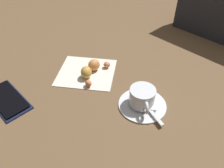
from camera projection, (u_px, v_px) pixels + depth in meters
The scene contains 8 objects.
ground_plane at pixel (112, 83), 0.62m from camera, with size 1.80×1.80×0.00m, color brown.
saucer at pixel (142, 104), 0.55m from camera, with size 0.12×0.12×0.01m, color silver.
espresso_cup at pixel (142, 97), 0.53m from camera, with size 0.07×0.08×0.05m.
teaspoon at pixel (142, 101), 0.55m from camera, with size 0.11×0.09×0.01m.
sugar_packet at pixel (152, 101), 0.55m from camera, with size 0.06×0.02×0.01m, color white.
napkin at pixel (87, 72), 0.65m from camera, with size 0.17×0.15×0.00m, color silver.
croissant at pixel (91, 69), 0.63m from camera, with size 0.07×0.13×0.04m.
cell_phone at pixel (7, 99), 0.56m from camera, with size 0.17×0.12×0.01m.
Camera 1 is at (-0.20, 0.42, 0.41)m, focal length 33.95 mm.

